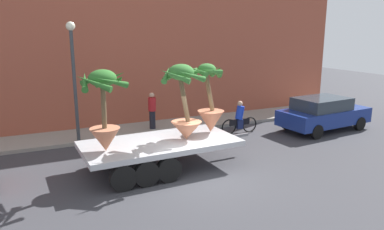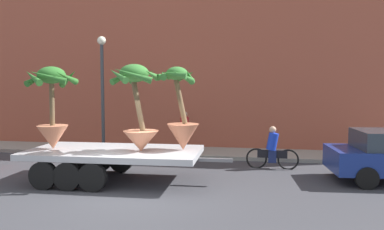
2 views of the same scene
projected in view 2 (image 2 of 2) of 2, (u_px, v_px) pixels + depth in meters
The scene contains 10 objects.
ground_plane at pixel (131, 193), 10.25m from camera, with size 60.00×60.00×0.00m, color #38383D.
sidewalk at pixel (178, 152), 16.23m from camera, with size 24.00×2.20×0.15m, color gray.
building_facade at pixel (185, 46), 17.53m from camera, with size 24.00×1.20×9.54m, color #9E4C38.
flatbed_trailer at pixel (107, 156), 11.57m from camera, with size 6.27×2.74×0.98m.
potted_palm_rear at pixel (181, 115), 11.36m from camera, with size 1.31×1.20×2.53m.
potted_palm_middle at pixel (138, 110), 11.11m from camera, with size 1.52×1.54×2.59m.
potted_palm_front at pixel (52, 107), 11.49m from camera, with size 1.66×1.70×2.54m.
cyclist at pixel (272, 150), 13.27m from camera, with size 1.84×0.35×1.54m.
pedestrian_near_gate at pixel (185, 131), 15.76m from camera, with size 0.36×0.36×1.71m.
street_lamp at pixel (102, 78), 15.73m from camera, with size 0.36×0.36×4.83m.
Camera 2 is at (3.42, -9.59, 2.94)m, focal length 35.16 mm.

